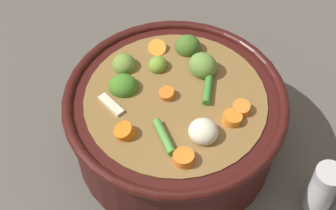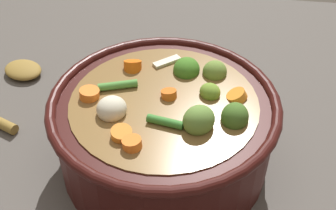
# 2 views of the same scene
# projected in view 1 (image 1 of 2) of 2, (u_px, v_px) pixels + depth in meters

# --- Properties ---
(ground_plane) EXTENTS (1.10, 1.10, 0.00)m
(ground_plane) POSITION_uv_depth(u_px,v_px,m) (175.00, 144.00, 0.77)
(ground_plane) COLOR #514C47
(cooking_pot) EXTENTS (0.32, 0.32, 0.14)m
(cooking_pot) POSITION_uv_depth(u_px,v_px,m) (175.00, 120.00, 0.72)
(cooking_pot) COLOR #38110F
(cooking_pot) RESTS_ON ground_plane
(salt_shaker) EXTENTS (0.04, 0.04, 0.09)m
(salt_shaker) POSITION_uv_depth(u_px,v_px,m) (323.00, 189.00, 0.67)
(salt_shaker) COLOR silver
(salt_shaker) RESTS_ON ground_plane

